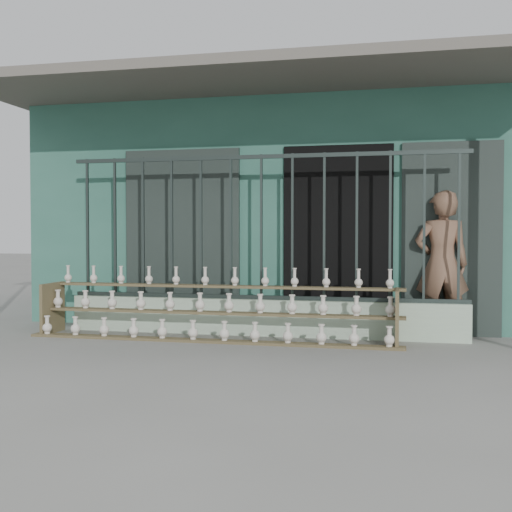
# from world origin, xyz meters

# --- Properties ---
(ground) EXTENTS (60.00, 60.00, 0.00)m
(ground) POSITION_xyz_m (0.00, 0.00, 0.00)
(ground) COLOR slate
(workshop_building) EXTENTS (7.40, 6.60, 3.21)m
(workshop_building) POSITION_xyz_m (0.00, 4.23, 1.62)
(workshop_building) COLOR #2E6353
(workshop_building) RESTS_ON ground
(parapet_wall) EXTENTS (5.00, 0.20, 0.45)m
(parapet_wall) POSITION_xyz_m (0.00, 1.30, 0.23)
(parapet_wall) COLOR #ADC8AB
(parapet_wall) RESTS_ON ground
(security_fence) EXTENTS (5.00, 0.04, 1.80)m
(security_fence) POSITION_xyz_m (-0.00, 1.30, 1.35)
(security_fence) COLOR #283330
(security_fence) RESTS_ON parapet_wall
(shelf_rack) EXTENTS (4.50, 0.68, 0.85)m
(shelf_rack) POSITION_xyz_m (-0.49, 0.89, 0.36)
(shelf_rack) COLOR brown
(shelf_rack) RESTS_ON ground
(elderly_woman) EXTENTS (0.71, 0.52, 1.79)m
(elderly_woman) POSITION_xyz_m (2.18, 1.65, 0.90)
(elderly_woman) COLOR brown
(elderly_woman) RESTS_ON ground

